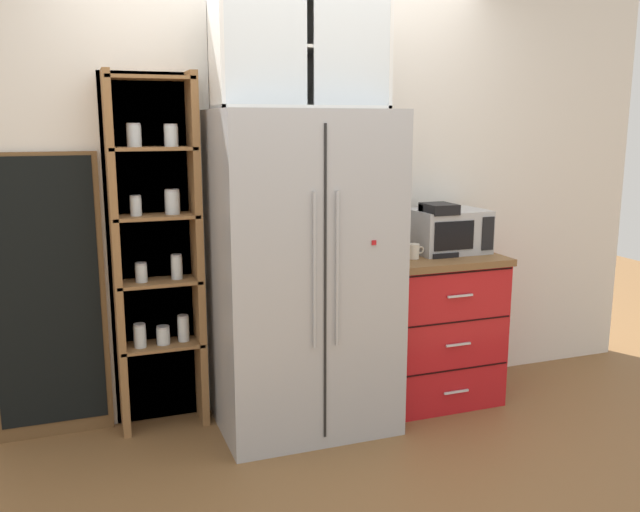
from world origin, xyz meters
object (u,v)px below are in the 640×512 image
at_px(coffee_maker, 436,229).
at_px(chalkboard_menu, 46,298).
at_px(refrigerator, 303,273).
at_px(microwave, 449,231).
at_px(mug_cream, 414,251).
at_px(bottle_amber, 392,239).

xyz_separation_m(coffee_maker, chalkboard_menu, (-2.19, 0.25, -0.29)).
bearing_deg(refrigerator, microwave, 6.81).
bearing_deg(mug_cream, coffee_maker, 18.93).
relative_size(coffee_maker, mug_cream, 2.95).
distance_m(coffee_maker, bottle_amber, 0.28).
distance_m(refrigerator, microwave, 1.00).
height_order(refrigerator, chalkboard_menu, refrigerator).
distance_m(coffee_maker, mug_cream, 0.22).
bearing_deg(chalkboard_menu, bottle_amber, -6.61).
bearing_deg(microwave, bottle_amber, -177.43).
bearing_deg(microwave, refrigerator, -173.19).
bearing_deg(refrigerator, mug_cream, 1.06).
relative_size(coffee_maker, chalkboard_menu, 0.20).
relative_size(coffee_maker, bottle_amber, 1.25).
height_order(refrigerator, coffee_maker, refrigerator).
bearing_deg(mug_cream, refrigerator, -178.94).
bearing_deg(microwave, chalkboard_menu, 174.93).
relative_size(mug_cream, bottle_amber, 0.42).
height_order(mug_cream, bottle_amber, bottle_amber).
height_order(refrigerator, mug_cream, refrigerator).
relative_size(refrigerator, chalkboard_menu, 1.14).
xyz_separation_m(mug_cream, bottle_amber, (-0.10, 0.09, 0.06)).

